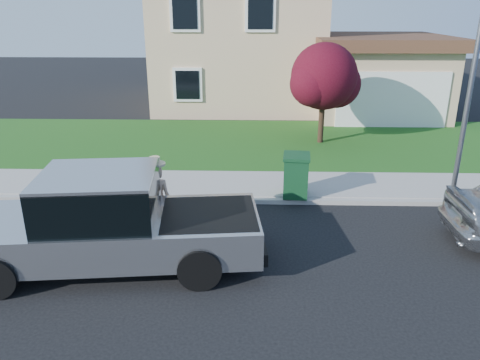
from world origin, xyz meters
The scene contains 10 objects.
ground centered at (0.00, 0.00, 0.00)m, with size 80.00×80.00×0.00m, color black.
curb centered at (1.00, 2.90, 0.06)m, with size 40.00×0.20×0.12m, color gray.
sidewalk centered at (1.00, 4.00, 0.07)m, with size 40.00×2.00×0.15m, color gray.
lawn centered at (1.00, 8.50, 0.05)m, with size 40.00×7.00×0.10m, color #1B4D16.
house centered at (1.31, 16.38, 3.17)m, with size 14.00×11.30×6.85m.
pickup_truck centered at (-2.06, -0.36, 0.92)m, with size 6.15×2.64×1.96m.
woman centered at (-1.36, 0.96, 0.89)m, with size 0.63×0.45×1.87m.
ornamental_tree centered at (3.31, 8.54, 2.42)m, with size 2.65×2.39×3.63m.
trash_bin centered at (1.89, 3.10, 0.72)m, with size 0.76×0.86×1.13m.
street_lamp centered at (5.71, 2.37, 2.97)m, with size 0.40×0.67×5.20m.
Camera 1 is at (0.74, -8.52, 4.90)m, focal length 35.00 mm.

